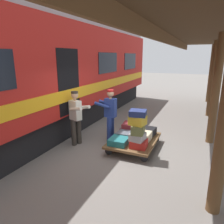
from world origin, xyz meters
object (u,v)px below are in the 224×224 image
at_px(suitcase_gray_aluminum, 138,137).
at_px(suitcase_maroon_trunk, 130,125).
at_px(suitcase_slate_roller, 125,135).
at_px(porter_by_door, 76,116).
at_px(porter_in_overalls, 110,114).
at_px(suitcase_yellow_case, 138,120).
at_px(suitcase_navy_fabric, 138,113).
at_px(suitcase_burgundy_valise, 130,130).
at_px(train_car, 31,77).
at_px(suitcase_olive_duffel, 138,129).
at_px(suitcase_red_plastic, 139,144).
at_px(luggage_cart, 134,140).
at_px(suitcase_black_hardshell, 148,132).
at_px(suitcase_teal_softside, 119,141).
at_px(suitcase_cream_canvas, 144,137).

distance_m(suitcase_gray_aluminum, suitcase_maroon_trunk, 1.12).
bearing_deg(suitcase_slate_roller, porter_by_door, 17.35).
bearing_deg(porter_in_overalls, suitcase_yellow_case, 145.96).
relative_size(suitcase_maroon_trunk, suitcase_navy_fabric, 1.27).
xyz_separation_m(suitcase_gray_aluminum, porter_in_overalls, (1.17, -0.78, 0.33)).
bearing_deg(suitcase_burgundy_valise, suitcase_yellow_case, 117.80).
xyz_separation_m(train_car, porter_by_door, (-1.80, 0.16, -1.14)).
bearing_deg(suitcase_slate_roller, suitcase_olive_duffel, 138.31).
relative_size(suitcase_gray_aluminum, suitcase_yellow_case, 1.04).
height_order(suitcase_burgundy_valise, porter_by_door, porter_by_door).
bearing_deg(suitcase_navy_fabric, suitcase_gray_aluminum, -144.79).
relative_size(suitcase_slate_roller, suitcase_red_plastic, 1.23).
height_order(luggage_cart, porter_by_door, porter_by_door).
bearing_deg(suitcase_burgundy_valise, suitcase_black_hardshell, 180.00).
bearing_deg(suitcase_black_hardshell, suitcase_maroon_trunk, 3.49).
bearing_deg(suitcase_red_plastic, suitcase_slate_roller, -40.24).
distance_m(suitcase_burgundy_valise, porter_in_overalls, 0.86).
distance_m(suitcase_red_plastic, porter_in_overalls, 1.53).
xyz_separation_m(suitcase_black_hardshell, suitcase_yellow_case, (0.05, 1.02, 0.67)).
bearing_deg(suitcase_teal_softside, suitcase_olive_duffel, -179.93).
height_order(suitcase_olive_duffel, porter_in_overalls, porter_in_overalls).
bearing_deg(suitcase_slate_roller, suitcase_cream_canvas, 180.00).
distance_m(suitcase_cream_canvas, suitcase_yellow_case, 0.84).
relative_size(suitcase_slate_roller, suitcase_cream_canvas, 0.94).
xyz_separation_m(suitcase_cream_canvas, suitcase_gray_aluminum, (0.04, 0.52, 0.19)).
relative_size(luggage_cart, porter_by_door, 1.06).
bearing_deg(train_car, suitcase_gray_aluminum, 176.62).
xyz_separation_m(suitcase_slate_roller, suitcase_olive_duffel, (-0.55, 0.49, 0.43)).
relative_size(train_car, suitcase_olive_duffel, 30.06).
relative_size(suitcase_black_hardshell, suitcase_maroon_trunk, 1.06).
xyz_separation_m(suitcase_slate_roller, suitcase_burgundy_valise, (0.00, -0.49, -0.01)).
xyz_separation_m(suitcase_burgundy_valise, suitcase_yellow_case, (-0.54, 1.02, 0.69)).
bearing_deg(suitcase_slate_roller, suitcase_yellow_case, 135.78).
bearing_deg(suitcase_burgundy_valise, porter_by_door, 33.14).
distance_m(suitcase_cream_canvas, suitcase_maroon_trunk, 0.76).
bearing_deg(luggage_cart, suitcase_maroon_trunk, -56.83).
height_order(train_car, suitcase_olive_duffel, train_car).
relative_size(suitcase_cream_canvas, suitcase_red_plastic, 1.31).
bearing_deg(suitcase_red_plastic, suitcase_burgundy_valise, -59.43).
height_order(suitcase_red_plastic, porter_by_door, porter_by_door).
bearing_deg(suitcase_gray_aluminum, porter_in_overalls, -33.55).
xyz_separation_m(suitcase_yellow_case, suitcase_navy_fabric, (-0.00, 0.00, 0.20)).
bearing_deg(suitcase_red_plastic, suitcase_yellow_case, 28.44).
bearing_deg(porter_by_door, porter_in_overalls, -139.07).
distance_m(suitcase_red_plastic, suitcase_navy_fabric, 0.88).
bearing_deg(suitcase_olive_duffel, suitcase_maroon_trunk, -59.45).
relative_size(suitcase_olive_duffel, suitcase_yellow_case, 1.39).
xyz_separation_m(train_car, suitcase_navy_fabric, (-3.79, 0.23, -0.79)).
distance_m(train_car, suitcase_gray_aluminum, 4.08).
relative_size(suitcase_slate_roller, suitcase_teal_softside, 0.92).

